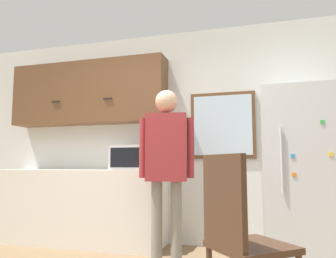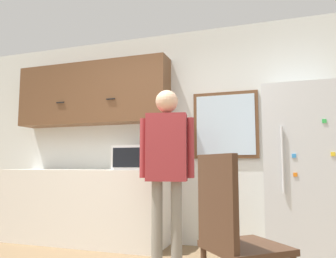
# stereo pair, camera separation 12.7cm
# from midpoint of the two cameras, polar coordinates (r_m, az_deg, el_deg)

# --- Properties ---
(back_wall) EXTENTS (6.00, 0.06, 2.70)m
(back_wall) POSITION_cam_midpoint_polar(r_m,az_deg,el_deg) (4.21, -0.27, -1.16)
(back_wall) COLOR silver
(back_wall) RESTS_ON ground_plane
(counter) EXTENTS (2.17, 0.59, 0.91)m
(counter) POSITION_cam_midpoint_polar(r_m,az_deg,el_deg) (4.39, -16.05, -12.80)
(counter) COLOR silver
(counter) RESTS_ON ground_plane
(upper_cabinets) EXTENTS (2.17, 0.33, 0.83)m
(upper_cabinets) POSITION_cam_midpoint_polar(r_m,az_deg,el_deg) (4.58, -14.56, 6.03)
(upper_cabinets) COLOR brown
(microwave) EXTENTS (0.51, 0.42, 0.29)m
(microwave) POSITION_cam_midpoint_polar(r_m,az_deg,el_deg) (3.99, -6.68, -5.00)
(microwave) COLOR white
(microwave) RESTS_ON counter
(person) EXTENTS (0.54, 0.29, 1.74)m
(person) POSITION_cam_midpoint_polar(r_m,az_deg,el_deg) (3.30, -1.37, -4.79)
(person) COLOR gray
(person) RESTS_ON ground_plane
(refrigerator) EXTENTS (0.79, 0.73, 1.77)m
(refrigerator) POSITION_cam_midpoint_polar(r_m,az_deg,el_deg) (3.66, 21.44, -7.25)
(refrigerator) COLOR silver
(refrigerator) RESTS_ON ground_plane
(chair) EXTENTS (0.64, 0.64, 1.05)m
(chair) POSITION_cam_midpoint_polar(r_m,az_deg,el_deg) (2.21, 10.56, -16.99)
(chair) COLOR #472D1E
(chair) RESTS_ON ground_plane
(window) EXTENTS (0.78, 0.05, 0.81)m
(window) POSITION_cam_midpoint_polar(r_m,az_deg,el_deg) (4.05, 8.62, 0.66)
(window) COLOR brown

